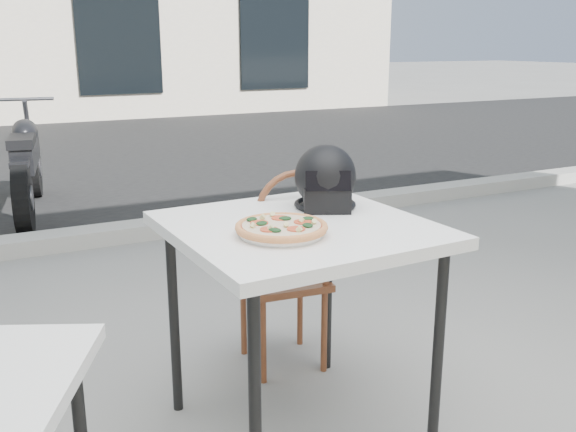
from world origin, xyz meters
name	(u,v)px	position (x,y,z in m)	size (l,w,h in m)	color
street_asphalt	(64,158)	(0.00, 7.00, 0.00)	(30.00, 8.00, 0.00)	black
curb	(139,230)	(0.00, 3.00, 0.06)	(30.00, 0.25, 0.12)	#A4A299
cafe_table_main	(299,243)	(-0.08, 0.17, 0.77)	(0.92, 0.92, 0.84)	white
plate	(281,233)	(-0.20, 0.07, 0.85)	(0.37, 0.37, 0.02)	white
pizza	(281,227)	(-0.20, 0.07, 0.87)	(0.40, 0.40, 0.04)	#E29152
helmet	(325,180)	(0.12, 0.33, 0.95)	(0.33, 0.33, 0.25)	black
cafe_chair_main	(288,260)	(0.10, 0.62, 0.54)	(0.40, 0.40, 0.96)	brown
motorcycle	(27,166)	(-0.67, 4.17, 0.43)	(0.54, 1.97, 0.98)	black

